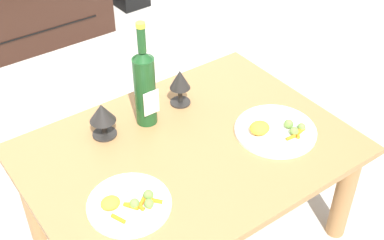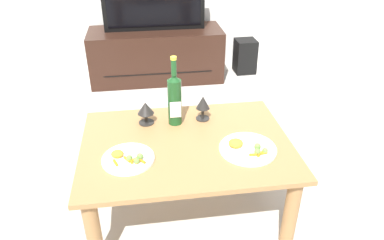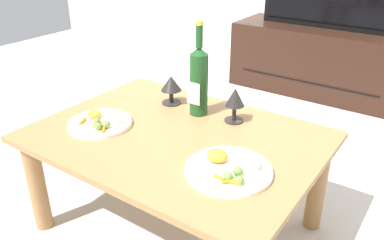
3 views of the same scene
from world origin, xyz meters
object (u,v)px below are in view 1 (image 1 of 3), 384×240
object	(u,v)px
wine_bottle	(145,85)
dinner_plate_left	(129,203)
dining_table	(188,164)
dinner_plate_right	(275,129)
goblet_left	(102,115)
goblet_right	(180,82)

from	to	relation	value
wine_bottle	dinner_plate_left	size ratio (longest dim) A/B	1.55
dining_table	dinner_plate_right	distance (m)	0.32
dinner_plate_right	wine_bottle	bearing A→B (deg)	136.10
goblet_left	dinner_plate_right	distance (m)	0.59
goblet_left	dinner_plate_left	size ratio (longest dim) A/B	0.51
wine_bottle	goblet_left	xyz separation A→B (m)	(-0.16, 0.02, -0.07)
wine_bottle	dinner_plate_right	bearing A→B (deg)	-43.90
goblet_right	dinner_plate_left	size ratio (longest dim) A/B	0.57
dining_table	dinner_plate_right	bearing A→B (deg)	-20.86
wine_bottle	dinner_plate_left	world-z (taller)	wine_bottle
dinner_plate_left	dinner_plate_right	distance (m)	0.58
dinner_plate_left	goblet_right	bearing A→B (deg)	38.87
dining_table	goblet_left	size ratio (longest dim) A/B	8.30
dining_table	goblet_left	bearing A→B (deg)	130.99
dinner_plate_left	dinner_plate_right	xyz separation A→B (m)	(0.58, 0.00, 0.00)
dining_table	wine_bottle	bearing A→B (deg)	99.82
dinner_plate_left	dinner_plate_right	world-z (taller)	dinner_plate_right
wine_bottle	dinner_plate_right	size ratio (longest dim) A/B	1.36
dinner_plate_left	wine_bottle	bearing A→B (deg)	50.79
wine_bottle	goblet_right	world-z (taller)	wine_bottle
goblet_right	wine_bottle	bearing A→B (deg)	-172.71
goblet_right	dinner_plate_right	size ratio (longest dim) A/B	0.50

